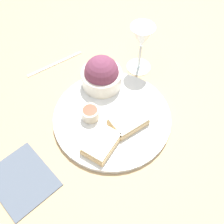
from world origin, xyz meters
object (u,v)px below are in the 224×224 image
object	(u,v)px
salad_bowl	(102,75)
napkin	(22,179)
wine_glass	(142,40)
cheese_toast_far	(102,143)
cheese_toast_near	(129,121)
fork	(55,64)
sauce_ramekin	(90,113)

from	to	relation	value
salad_bowl	napkin	size ratio (longest dim) A/B	0.62
wine_glass	napkin	world-z (taller)	wine_glass
wine_glass	cheese_toast_far	bearing A→B (deg)	-171.35
cheese_toast_near	fork	world-z (taller)	cheese_toast_near
cheese_toast_far	fork	xyz separation A→B (m)	(0.19, 0.29, -0.02)
cheese_toast_near	wine_glass	xyz separation A→B (m)	(0.21, 0.08, 0.09)
sauce_ramekin	salad_bowl	bearing A→B (deg)	16.18
salad_bowl	wine_glass	bearing A→B (deg)	-25.14
wine_glass	sauce_ramekin	bearing A→B (deg)	174.03
wine_glass	napkin	bearing A→B (deg)	170.75
cheese_toast_far	napkin	bearing A→B (deg)	143.93
wine_glass	fork	world-z (taller)	wine_glass
sauce_ramekin	fork	world-z (taller)	sauce_ramekin
sauce_ramekin	napkin	world-z (taller)	sauce_ramekin
napkin	salad_bowl	bearing A→B (deg)	-2.95
sauce_ramekin	cheese_toast_near	world-z (taller)	sauce_ramekin
cheese_toast_far	fork	distance (m)	0.34
wine_glass	napkin	size ratio (longest dim) A/B	0.83
sauce_ramekin	wine_glass	world-z (taller)	wine_glass
sauce_ramekin	napkin	bearing A→B (deg)	167.36
salad_bowl	fork	xyz separation A→B (m)	(0.00, 0.18, -0.05)
salad_bowl	cheese_toast_far	xyz separation A→B (m)	(-0.18, -0.11, -0.03)
cheese_toast_far	sauce_ramekin	bearing A→B (deg)	49.45
napkin	wine_glass	bearing A→B (deg)	-9.25
cheese_toast_far	wine_glass	distance (m)	0.32
cheese_toast_near	cheese_toast_far	world-z (taller)	same
wine_glass	fork	xyz separation A→B (m)	(-0.12, 0.24, -0.11)
cheese_toast_near	fork	distance (m)	0.33
cheese_toast_near	napkin	xyz separation A→B (m)	(-0.27, 0.15, -0.02)
wine_glass	cheese_toast_near	bearing A→B (deg)	-160.54
sauce_ramekin	cheese_toast_far	distance (m)	0.10
cheese_toast_near	wine_glass	distance (m)	0.24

